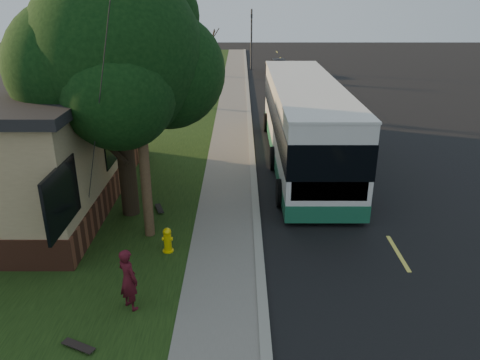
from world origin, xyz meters
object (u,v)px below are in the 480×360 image
(utility_pole, at_px, (138,85))
(dumpster, at_px, (17,191))
(bare_tree_far, at_px, (212,53))
(skateboarder, at_px, (128,279))
(traffic_signal, at_px, (251,35))
(fire_hydrant, at_px, (168,240))
(transit_bus, at_px, (304,120))
(leafy_tree, at_px, (119,57))
(skateboard_spare, at_px, (78,346))
(skateboard_main, at_px, (159,209))
(distant_car, at_px, (279,66))
(bare_tree_near, at_px, (193,74))

(utility_pole, xyz_separation_m, dumpster, (-4.72, 1.72, -3.86))
(bare_tree_far, xyz_separation_m, skateboarder, (-0.11, -32.56, -1.16))
(traffic_signal, xyz_separation_m, dumpster, (-8.52, -31.29, -2.39))
(fire_hydrant, relative_size, bare_tree_far, 0.18)
(bare_tree_far, height_order, transit_bus, bare_tree_far)
(leafy_tree, height_order, bare_tree_far, leafy_tree)
(transit_bus, height_order, skateboard_spare, transit_bus)
(utility_pole, xyz_separation_m, skateboarder, (0.20, -3.56, -3.79))
(fire_hydrant, bearing_deg, dumpster, 153.41)
(transit_bus, relative_size, dumpster, 7.01)
(transit_bus, bearing_deg, utility_pole, -128.62)
(leafy_tree, xyz_separation_m, skateboarder, (1.06, -5.21, -4.32))
(utility_pole, height_order, bare_tree_far, utility_pole)
(leafy_tree, distance_m, skateboarder, 6.85)
(leafy_tree, xyz_separation_m, traffic_signal, (4.67, 31.35, -2.00))
(transit_bus, bearing_deg, skateboarder, -116.95)
(transit_bus, distance_m, dumpster, 11.52)
(fire_hydrant, height_order, traffic_signal, traffic_signal)
(bare_tree_far, height_order, skateboard_spare, bare_tree_far)
(bare_tree_far, distance_m, transit_bus, 22.71)
(skateboarder, height_order, skateboard_main, skateboarder)
(skateboard_spare, bearing_deg, dumpster, 121.75)
(utility_pole, bearing_deg, traffic_signal, 83.42)
(traffic_signal, xyz_separation_m, skateboard_main, (-3.79, -31.28, -3.04))
(transit_bus, height_order, dumpster, transit_bus)
(bare_tree_far, distance_m, skateboard_spare, 34.00)
(utility_pole, xyz_separation_m, distant_car, (6.25, 29.92, -3.88))
(utility_pole, xyz_separation_m, skateboard_main, (0.02, 1.72, -4.51))
(skateboarder, xyz_separation_m, dumpster, (-4.91, 5.28, -0.07))
(transit_bus, bearing_deg, leafy_tree, -140.56)
(dumpster, bearing_deg, skateboard_main, 0.06)
(bare_tree_far, distance_m, skateboard_main, 27.35)
(transit_bus, bearing_deg, dumpster, -153.13)
(traffic_signal, bearing_deg, skateboard_main, -96.91)
(bare_tree_far, bearing_deg, skateboard_spare, -91.53)
(bare_tree_near, height_order, skateboard_spare, bare_tree_near)
(skateboarder, relative_size, distant_car, 0.35)
(skateboard_spare, relative_size, dumpster, 0.43)
(transit_bus, distance_m, distant_car, 23.05)
(bare_tree_far, bearing_deg, leafy_tree, -92.45)
(skateboard_spare, relative_size, distant_car, 0.18)
(skateboarder, bearing_deg, bare_tree_near, -48.38)
(fire_hydrant, height_order, skateboard_spare, fire_hydrant)
(leafy_tree, height_order, bare_tree_near, leafy_tree)
(transit_bus, relative_size, skateboard_spare, 16.39)
(utility_pole, xyz_separation_m, bare_tree_far, (0.31, 29.01, -2.63))
(skateboard_spare, xyz_separation_m, dumpster, (-4.11, 6.65, 0.65))
(leafy_tree, relative_size, transit_bus, 0.61)
(bare_tree_near, xyz_separation_m, skateboard_spare, (-0.41, -21.93, -2.03))
(fire_hydrant, bearing_deg, bare_tree_far, 90.76)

